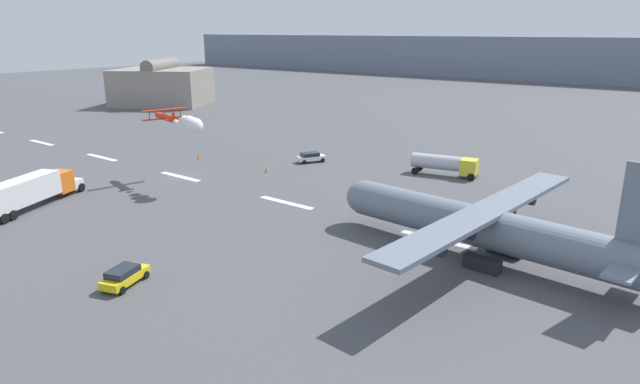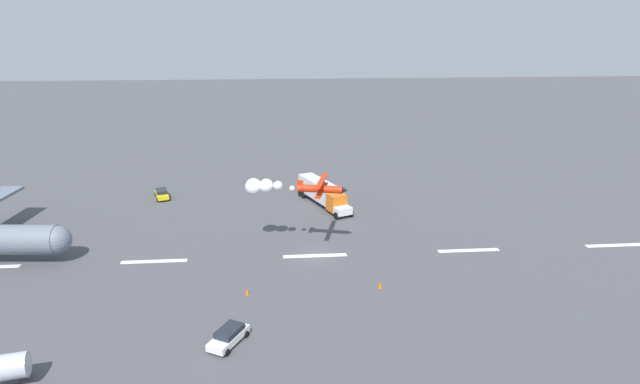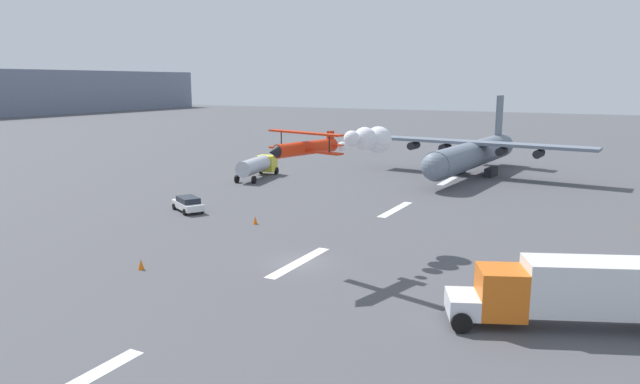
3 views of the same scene
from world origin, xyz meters
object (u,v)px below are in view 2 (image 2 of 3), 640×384
object	(u,v)px
airport_staff_sedan	(229,336)
traffic_cone_near	(380,285)
semi_truck_orange	(322,192)
stunt_biplane_red	(277,187)
traffic_cone_far	(247,291)
followme_car_yellow	(162,194)

from	to	relation	value
airport_staff_sedan	traffic_cone_near	world-z (taller)	airport_staff_sedan
semi_truck_orange	stunt_biplane_red	bearing A→B (deg)	67.25
traffic_cone_near	traffic_cone_far	distance (m)	14.55
semi_truck_orange	airport_staff_sedan	distance (m)	39.26
airport_staff_sedan	traffic_cone_near	xyz separation A→B (m)	(-15.75, -9.25, -0.44)
followme_car_yellow	traffic_cone_near	xyz separation A→B (m)	(-30.39, 33.59, -0.44)
airport_staff_sedan	traffic_cone_near	distance (m)	18.27
traffic_cone_near	traffic_cone_far	size ratio (longest dim) A/B	1.00
airport_staff_sedan	traffic_cone_far	bearing A→B (deg)	-97.66
followme_car_yellow	airport_staff_sedan	xyz separation A→B (m)	(-14.64, 42.85, 0.00)
semi_truck_orange	traffic_cone_far	world-z (taller)	semi_truck_orange
airport_staff_sedan	traffic_cone_far	distance (m)	9.06
followme_car_yellow	traffic_cone_near	world-z (taller)	followme_car_yellow
airport_staff_sedan	traffic_cone_near	bearing A→B (deg)	-149.57
stunt_biplane_red	followme_car_yellow	distance (m)	30.55
stunt_biplane_red	airport_staff_sedan	xyz separation A→B (m)	(4.66, 20.45, -7.69)
semi_truck_orange	traffic_cone_near	bearing A→B (deg)	98.02
traffic_cone_near	traffic_cone_far	world-z (taller)	same
airport_staff_sedan	traffic_cone_far	size ratio (longest dim) A/B	6.35
followme_car_yellow	traffic_cone_near	bearing A→B (deg)	132.13
stunt_biplane_red	semi_truck_orange	distance (m)	19.49
semi_truck_orange	traffic_cone_near	world-z (taller)	semi_truck_orange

